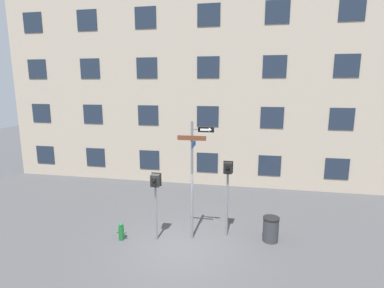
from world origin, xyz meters
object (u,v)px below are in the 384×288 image
(street_sign_pole, at_px, (194,171))
(pedestrian_signal_right, at_px, (228,179))
(trash_bin, at_px, (271,229))
(fire_hydrant, at_px, (121,232))
(pedestrian_signal_left, at_px, (155,188))

(street_sign_pole, relative_size, pedestrian_signal_right, 1.52)
(street_sign_pole, height_order, pedestrian_signal_right, street_sign_pole)
(trash_bin, bearing_deg, street_sign_pole, -172.73)
(trash_bin, bearing_deg, pedestrian_signal_right, 175.84)
(pedestrian_signal_right, height_order, fire_hydrant, pedestrian_signal_right)
(pedestrian_signal_right, bearing_deg, pedestrian_signal_left, -162.37)
(street_sign_pole, relative_size, fire_hydrant, 6.62)
(street_sign_pole, xyz_separation_m, trash_bin, (2.80, 0.36, -2.16))
(pedestrian_signal_left, distance_m, fire_hydrant, 2.11)
(street_sign_pole, height_order, fire_hydrant, street_sign_pole)
(pedestrian_signal_left, relative_size, pedestrian_signal_right, 0.88)
(pedestrian_signal_left, height_order, fire_hydrant, pedestrian_signal_left)
(fire_hydrant, xyz_separation_m, trash_bin, (5.40, 0.95, 0.14))
(fire_hydrant, bearing_deg, trash_bin, 10.00)
(street_sign_pole, height_order, trash_bin, street_sign_pole)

